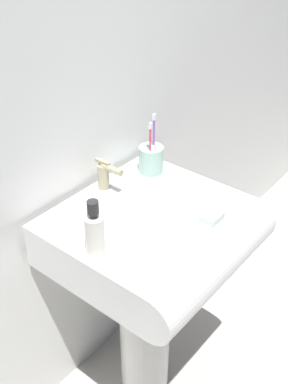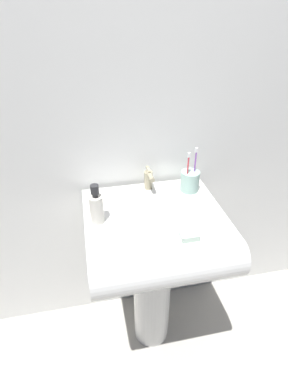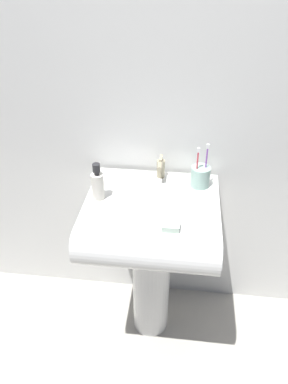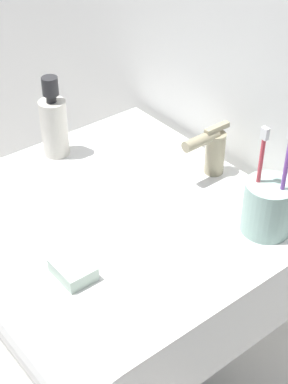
% 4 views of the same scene
% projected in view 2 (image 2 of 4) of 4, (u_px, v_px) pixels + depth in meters
% --- Properties ---
extents(ground_plane, '(6.00, 6.00, 0.00)m').
position_uv_depth(ground_plane, '(151.00, 331.00, 1.70)').
color(ground_plane, '#ADA89E').
rests_on(ground_plane, ground).
extents(wall_back, '(5.00, 0.05, 2.40)m').
position_uv_depth(wall_back, '(140.00, 107.00, 1.28)').
color(wall_back, silver).
rests_on(wall_back, ground).
extents(sink_pedestal, '(0.19, 0.19, 0.69)m').
position_uv_depth(sink_pedestal, '(152.00, 291.00, 1.51)').
color(sink_pedestal, white).
rests_on(sink_pedestal, ground).
extents(sink_basin, '(0.57, 0.55, 0.15)m').
position_uv_depth(sink_basin, '(157.00, 235.00, 1.24)').
color(sink_basin, white).
rests_on(sink_basin, sink_pedestal).
extents(faucet, '(0.04, 0.11, 0.10)m').
position_uv_depth(faucet, '(149.00, 179.00, 1.37)').
color(faucet, tan).
rests_on(faucet, sink_basin).
extents(toothbrush_cup, '(0.09, 0.09, 0.21)m').
position_uv_depth(toothbrush_cup, '(190.00, 181.00, 1.36)').
color(toothbrush_cup, '#99BFB2').
rests_on(toothbrush_cup, sink_basin).
extents(soap_bottle, '(0.05, 0.05, 0.17)m').
position_uv_depth(soap_bottle, '(97.00, 207.00, 1.15)').
color(soap_bottle, silver).
rests_on(soap_bottle, sink_basin).
extents(bar_soap, '(0.07, 0.05, 0.02)m').
position_uv_depth(bar_soap, '(189.00, 236.00, 1.10)').
color(bar_soap, silver).
rests_on(bar_soap, sink_basin).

